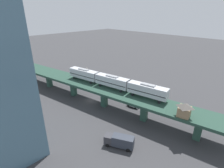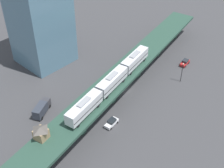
{
  "view_description": "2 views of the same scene",
  "coord_description": "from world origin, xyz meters",
  "px_view_note": "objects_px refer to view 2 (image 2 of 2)",
  "views": [
    {
      "loc": [
        34.68,
        46.19,
        30.8
      ],
      "look_at": [
        -2.97,
        8.41,
        8.39
      ],
      "focal_mm": 28.0,
      "sensor_mm": 36.0,
      "label": 1
    },
    {
      "loc": [
        -48.59,
        57.62,
        60.47
      ],
      "look_at": [
        -2.97,
        8.41,
        8.39
      ],
      "focal_mm": 50.0,
      "sensor_mm": 36.0,
      "label": 2
    }
  ],
  "objects_px": {
    "office_tower": "(39,12)",
    "street_car_white": "(112,123)",
    "street_car_red": "(185,62)",
    "subway_train": "(112,81)",
    "street_lamp": "(182,71)",
    "delivery_truck": "(42,108)",
    "signal_hut": "(41,132)"
  },
  "relations": [
    {
      "from": "office_tower",
      "to": "street_car_white",
      "type": "bearing_deg",
      "value": 168.5
    },
    {
      "from": "street_car_red",
      "to": "office_tower",
      "type": "xyz_separation_m",
      "value": [
        37.51,
        30.43,
        17.06
      ]
    },
    {
      "from": "subway_train",
      "to": "street_lamp",
      "type": "height_order",
      "value": "subway_train"
    },
    {
      "from": "street_car_red",
      "to": "office_tower",
      "type": "relative_size",
      "value": 0.13
    },
    {
      "from": "delivery_truck",
      "to": "street_lamp",
      "type": "bearing_deg",
      "value": -117.53
    },
    {
      "from": "signal_hut",
      "to": "delivery_truck",
      "type": "bearing_deg",
      "value": -34.3
    },
    {
      "from": "signal_hut",
      "to": "subway_train",
      "type": "bearing_deg",
      "value": -88.6
    },
    {
      "from": "subway_train",
      "to": "signal_hut",
      "type": "xyz_separation_m",
      "value": [
        -0.59,
        24.32,
        -0.74
      ]
    },
    {
      "from": "subway_train",
      "to": "street_lamp",
      "type": "relative_size",
      "value": 5.35
    },
    {
      "from": "street_lamp",
      "to": "signal_hut",
      "type": "bearing_deg",
      "value": 81.55
    },
    {
      "from": "street_car_white",
      "to": "office_tower",
      "type": "xyz_separation_m",
      "value": [
        38.79,
        -7.89,
        17.06
      ]
    },
    {
      "from": "street_car_red",
      "to": "street_lamp",
      "type": "relative_size",
      "value": 0.66
    },
    {
      "from": "delivery_truck",
      "to": "subway_train",
      "type": "bearing_deg",
      "value": -129.62
    },
    {
      "from": "street_car_white",
      "to": "street_lamp",
      "type": "height_order",
      "value": "street_lamp"
    },
    {
      "from": "street_car_white",
      "to": "street_car_red",
      "type": "distance_m",
      "value": 38.34
    },
    {
      "from": "street_car_white",
      "to": "subway_train",
      "type": "bearing_deg",
      "value": -48.07
    },
    {
      "from": "subway_train",
      "to": "delivery_truck",
      "type": "distance_m",
      "value": 21.27
    },
    {
      "from": "street_car_white",
      "to": "delivery_truck",
      "type": "xyz_separation_m",
      "value": [
        17.53,
        9.85,
        0.82
      ]
    },
    {
      "from": "street_car_red",
      "to": "delivery_truck",
      "type": "xyz_separation_m",
      "value": [
        16.26,
        48.17,
        0.82
      ]
    },
    {
      "from": "signal_hut",
      "to": "street_car_white",
      "type": "bearing_deg",
      "value": -102.79
    },
    {
      "from": "signal_hut",
      "to": "street_lamp",
      "type": "xyz_separation_m",
      "value": [
        -7.16,
        -48.17,
        -4.58
      ]
    },
    {
      "from": "subway_train",
      "to": "delivery_truck",
      "type": "bearing_deg",
      "value": 50.38
    },
    {
      "from": "signal_hut",
      "to": "office_tower",
      "type": "bearing_deg",
      "value": -37.82
    },
    {
      "from": "street_car_white",
      "to": "delivery_truck",
      "type": "distance_m",
      "value": 20.13
    },
    {
      "from": "street_car_white",
      "to": "street_lamp",
      "type": "distance_m",
      "value": 29.6
    },
    {
      "from": "signal_hut",
      "to": "street_car_white",
      "type": "relative_size",
      "value": 0.82
    },
    {
      "from": "street_car_red",
      "to": "delivery_truck",
      "type": "distance_m",
      "value": 50.85
    },
    {
      "from": "subway_train",
      "to": "office_tower",
      "type": "bearing_deg",
      "value": -4.14
    },
    {
      "from": "delivery_truck",
      "to": "office_tower",
      "type": "bearing_deg",
      "value": -39.86
    },
    {
      "from": "office_tower",
      "to": "street_car_red",
      "type": "bearing_deg",
      "value": -140.95
    },
    {
      "from": "signal_hut",
      "to": "office_tower",
      "type": "relative_size",
      "value": 0.1
    },
    {
      "from": "signal_hut",
      "to": "office_tower",
      "type": "height_order",
      "value": "office_tower"
    }
  ]
}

